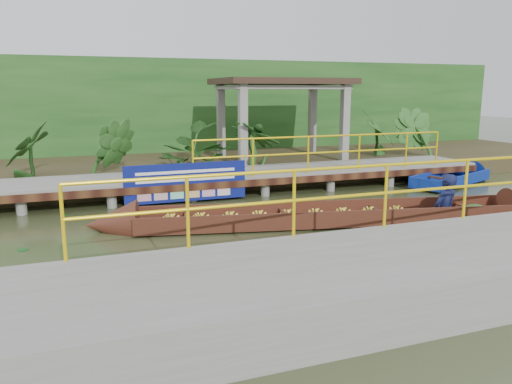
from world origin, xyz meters
name	(u,v)px	position (x,y,z in m)	size (l,w,h in m)	color
ground	(268,224)	(0.00, 0.00, 0.00)	(80.00, 80.00, 0.00)	#2F361B
land_strip	(189,165)	(0.00, 7.50, 0.23)	(30.00, 8.00, 0.45)	#322B19
far_dock	(222,176)	(0.02, 3.43, 0.48)	(16.00, 2.06, 1.66)	slate
near_dock	(442,269)	(1.00, -4.20, 0.30)	(18.00, 2.40, 1.73)	slate
pavilion	(281,90)	(3.00, 6.30, 2.82)	(4.40, 3.00, 3.00)	slate
foliage_backdrop	(173,111)	(0.00, 10.00, 2.00)	(30.00, 0.80, 4.00)	#184215
vendor_boat	(347,211)	(1.65, -0.50, 0.26)	(10.23, 3.10, 2.27)	#3A1C0F
moored_blue_boat	(464,177)	(7.61, 2.52, 0.16)	(3.76, 2.26, 0.88)	navy
blue_banner	(186,182)	(-1.20, 2.48, 0.56)	(3.08, 0.04, 0.96)	navy
tropical_plants	(245,144)	(1.34, 5.30, 1.14)	(14.10, 1.10, 1.38)	#184215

